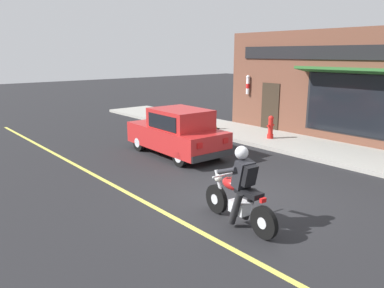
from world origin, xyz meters
The scene contains 8 objects.
ground_plane centered at (0.00, 0.00, 0.00)m, with size 80.00×80.00×0.00m, color black.
sidewalk_curb centered at (5.41, 3.00, 0.07)m, with size 2.60×22.00×0.14m, color #9E9B93.
lane_stripe centered at (-1.80, 3.00, 0.00)m, with size 0.12×19.80×0.01m, color #D1C64C.
storefront_building centered at (6.94, 1.65, 2.11)m, with size 1.25×9.89×4.20m.
motorcycle_with_rider centered at (-1.00, -0.96, 0.68)m, with size 0.60×2.02×1.62m.
car_hatchback centered at (1.32, 3.99, 0.77)m, with size 1.76×3.83×1.57m.
fire_hydrant centered at (5.22, 3.19, 0.57)m, with size 0.36×0.24×0.88m.
traffic_cone centered at (4.80, 5.89, 0.43)m, with size 0.36×0.36×0.60m.
Camera 1 is at (-6.14, -5.60, 3.32)m, focal length 35.00 mm.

